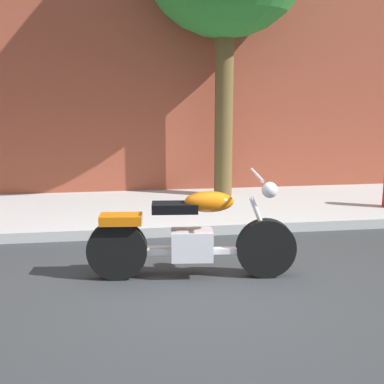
# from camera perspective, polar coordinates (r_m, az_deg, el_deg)

# --- Properties ---
(ground_plane) EXTENTS (60.00, 60.00, 0.00)m
(ground_plane) POSITION_cam_1_polar(r_m,az_deg,el_deg) (5.46, 0.22, -10.34)
(ground_plane) COLOR #303335
(sidewalk) EXTENTS (18.70, 2.49, 0.14)m
(sidewalk) POSITION_cam_1_polar(r_m,az_deg,el_deg) (8.29, -2.76, -1.99)
(sidewalk) COLOR #AEAEAE
(sidewalk) RESTS_ON ground
(motorcycle) EXTENTS (2.24, 0.70, 1.14)m
(motorcycle) POSITION_cam_1_polar(r_m,az_deg,el_deg) (5.55, -0.03, -4.93)
(motorcycle) COLOR black
(motorcycle) RESTS_ON ground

